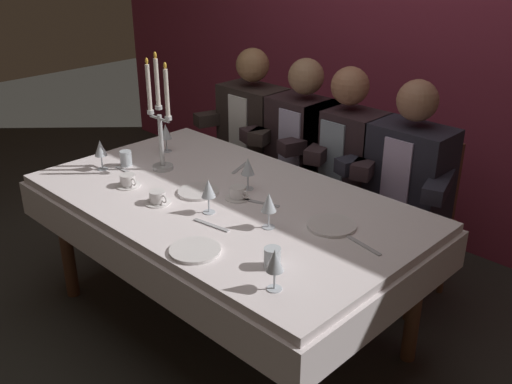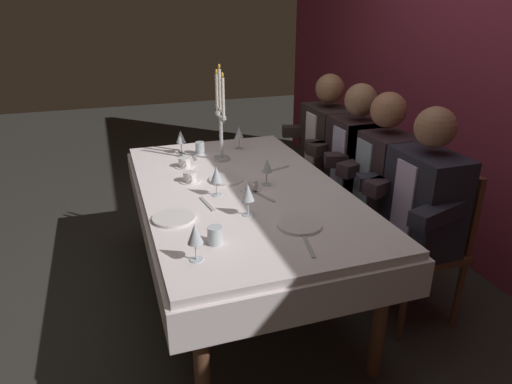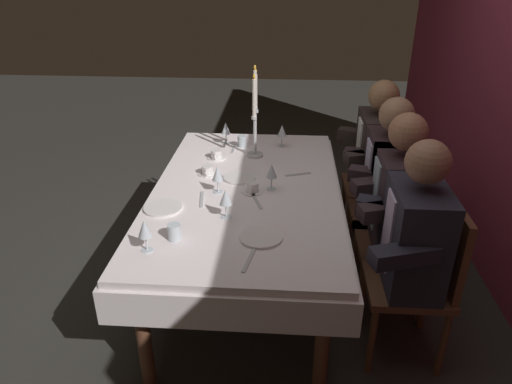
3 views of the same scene
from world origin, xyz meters
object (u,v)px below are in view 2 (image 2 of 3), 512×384
(coffee_cup_1, at_px, (190,177))
(seated_diner_0, at_px, (327,142))
(wine_glass_1, at_px, (267,166))
(wine_glass_3, at_px, (181,137))
(dining_table, at_px, (241,206))
(coffee_cup_0, at_px, (185,163))
(wine_glass_5, at_px, (195,235))
(seated_diner_1, at_px, (356,159))
(wine_glass_2, at_px, (248,194))
(wine_glass_0, at_px, (239,133))
(seated_diner_2, at_px, (382,174))
(dinner_plate_2, at_px, (226,179))
(dinner_plate_1, at_px, (174,218))
(dinner_plate_0, at_px, (300,225))
(seated_diner_3, at_px, (425,200))
(candelabra, at_px, (221,122))
(coffee_cup_2, at_px, (251,185))
(water_tumbler_0, at_px, (200,148))
(wine_glass_4, at_px, (217,175))
(water_tumbler_1, at_px, (215,235))

(coffee_cup_1, height_order, seated_diner_0, seated_diner_0)
(wine_glass_1, height_order, wine_glass_3, same)
(dining_table, bearing_deg, coffee_cup_0, -151.14)
(wine_glass_5, bearing_deg, seated_diner_1, 126.21)
(wine_glass_2, distance_m, coffee_cup_1, 0.58)
(coffee_cup_1, bearing_deg, wine_glass_1, 65.53)
(wine_glass_0, xyz_separation_m, seated_diner_2, (0.76, 0.69, -0.12))
(dining_table, xyz_separation_m, dinner_plate_2, (-0.13, -0.05, 0.13))
(dinner_plate_1, bearing_deg, wine_glass_3, 167.89)
(dinner_plate_0, distance_m, wine_glass_3, 1.33)
(dining_table, distance_m, dinner_plate_0, 0.58)
(dinner_plate_0, xyz_separation_m, dinner_plate_1, (-0.26, -0.55, 0.00))
(dinner_plate_2, relative_size, seated_diner_3, 0.16)
(seated_diner_1, height_order, seated_diner_3, same)
(seated_diner_0, relative_size, seated_diner_1, 1.00)
(seated_diner_1, xyz_separation_m, seated_diner_2, (0.31, 0.00, 0.00))
(seated_diner_0, relative_size, seated_diner_3, 1.00)
(dinner_plate_2, bearing_deg, wine_glass_0, 156.34)
(candelabra, distance_m, coffee_cup_2, 0.60)
(water_tumbler_0, relative_size, seated_diner_2, 0.07)
(wine_glass_4, bearing_deg, wine_glass_1, 100.95)
(dinner_plate_2, relative_size, wine_glass_0, 1.23)
(seated_diner_1, relative_size, seated_diner_2, 1.00)
(dinner_plate_0, height_order, water_tumbler_1, water_tumbler_1)
(dinner_plate_0, bearing_deg, water_tumbler_0, -170.18)
(seated_diner_2, relative_size, seated_diner_3, 1.00)
(dinner_plate_0, bearing_deg, coffee_cup_0, -159.86)
(dinner_plate_1, xyz_separation_m, coffee_cup_2, (-0.24, 0.47, 0.02))
(dinner_plate_2, xyz_separation_m, wine_glass_3, (-0.60, -0.16, 0.11))
(dining_table, height_order, wine_glass_0, wine_glass_0)
(wine_glass_5, bearing_deg, dinner_plate_1, -176.08)
(dinner_plate_2, relative_size, water_tumbler_0, 2.43)
(dinner_plate_1, xyz_separation_m, seated_diner_2, (-0.23, 1.32, -0.01))
(dinner_plate_0, distance_m, water_tumbler_0, 1.25)
(dinner_plate_2, distance_m, seated_diner_3, 1.12)
(candelabra, height_order, seated_diner_1, candelabra)
(seated_diner_0, bearing_deg, wine_glass_1, -46.95)
(wine_glass_5, height_order, seated_diner_0, seated_diner_0)
(wine_glass_4, distance_m, coffee_cup_0, 0.53)
(dinner_plate_2, relative_size, wine_glass_1, 1.23)
(dinner_plate_0, xyz_separation_m, water_tumbler_0, (-1.23, -0.21, 0.03))
(wine_glass_0, distance_m, coffee_cup_1, 0.70)
(candelabra, bearing_deg, seated_diner_1, 73.63)
(candelabra, distance_m, wine_glass_4, 0.61)
(dining_table, distance_m, wine_glass_2, 0.44)
(seated_diner_0, height_order, seated_diner_3, same)
(coffee_cup_2, xyz_separation_m, seated_diner_3, (0.42, 0.85, -0.03))
(coffee_cup_2, height_order, seated_diner_1, seated_diner_1)
(candelabra, relative_size, seated_diner_3, 0.50)
(seated_diner_1, bearing_deg, wine_glass_2, -57.77)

